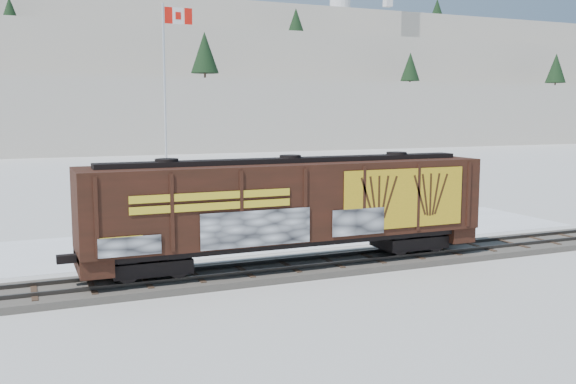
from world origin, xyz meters
name	(u,v)px	position (x,y,z in m)	size (l,w,h in m)	color
ground	(287,272)	(0.00, 0.00, 0.00)	(500.00, 500.00, 0.00)	white
rail_track	(287,269)	(0.00, 0.00, 0.15)	(50.00, 3.40, 0.43)	#59544C
parking_strip	(232,239)	(0.00, 7.50, 0.01)	(40.00, 8.00, 0.03)	white
hillside	(58,79)	(-0.05, 139.79, 14.37)	(360.00, 110.00, 93.00)	white
hopper_railcar	(290,204)	(0.13, -0.01, 2.89)	(17.25, 3.06, 4.42)	black
flagpole	(167,138)	(-1.49, 15.86, 5.08)	(2.30, 0.90, 13.36)	silver
car_silver	(197,234)	(-2.45, 5.54, 0.86)	(1.96, 4.87, 1.66)	#ADB0B4
car_white	(235,228)	(0.01, 7.06, 0.72)	(1.46, 4.18, 1.38)	silver
car_dark	(289,223)	(3.01, 6.80, 0.79)	(2.13, 5.24, 1.52)	black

